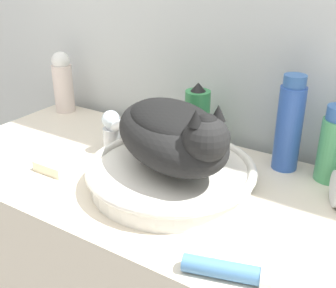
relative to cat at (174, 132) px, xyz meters
The scene contains 10 objects.
wall_back 0.38m from the cat, 99.12° to the left, with size 8.00×0.05×2.40m.
sink_basin 0.10m from the cat, 161.98° to the left, with size 0.36×0.36×0.05m.
cat is the anchor object (origin of this frame).
faucet 0.22m from the cat, 163.92° to the left, with size 0.15×0.07×0.15m.
shampoo_bottle_tall 0.28m from the cat, 51.59° to the left, with size 0.06×0.06×0.22m.
mouthwash_bottle 0.35m from the cat, 38.32° to the left, with size 0.07×0.07×0.17m.
spray_bottle_trigger 0.23m from the cat, 106.26° to the left, with size 0.06×0.06×0.17m.
lotion_bottle_white 0.58m from the cat, 158.01° to the left, with size 0.06×0.06×0.19m.
cream_tube 0.31m from the cat, 41.01° to the right, with size 0.14×0.07×0.03m.
soap_bar 0.31m from the cat, 162.41° to the right, with size 0.08×0.05×0.02m.
Camera 1 is at (0.46, -0.43, 1.35)m, focal length 45.00 mm.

